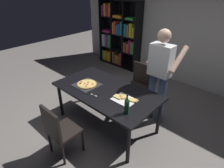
{
  "coord_description": "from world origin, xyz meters",
  "views": [
    {
      "loc": [
        1.98,
        -1.99,
        2.41
      ],
      "look_at": [
        0.0,
        0.15,
        0.8
      ],
      "focal_mm": 30.23,
      "sensor_mm": 36.0,
      "label": 1
    }
  ],
  "objects_px": {
    "person_serving_pizza": "(160,72)",
    "wine_bottle": "(127,106)",
    "chair_far_side": "(139,82)",
    "pepperoni_pizza_on_tray": "(87,84)",
    "kitchen_scissors": "(91,94)",
    "chair_near_camera": "(59,129)",
    "dining_table": "(106,93)",
    "bookshelf": "(119,36)"
  },
  "relations": [
    {
      "from": "wine_bottle",
      "to": "kitchen_scissors",
      "type": "distance_m",
      "value": 0.77
    },
    {
      "from": "dining_table",
      "to": "kitchen_scissors",
      "type": "bearing_deg",
      "value": -106.98
    },
    {
      "from": "bookshelf",
      "to": "pepperoni_pizza_on_tray",
      "type": "height_order",
      "value": "bookshelf"
    },
    {
      "from": "pepperoni_pizza_on_tray",
      "to": "kitchen_scissors",
      "type": "relative_size",
      "value": 2.08
    },
    {
      "from": "bookshelf",
      "to": "person_serving_pizza",
      "type": "height_order",
      "value": "bookshelf"
    },
    {
      "from": "chair_far_side",
      "to": "wine_bottle",
      "type": "distance_m",
      "value": 1.47
    },
    {
      "from": "wine_bottle",
      "to": "dining_table",
      "type": "bearing_deg",
      "value": 157.87
    },
    {
      "from": "bookshelf",
      "to": "pepperoni_pizza_on_tray",
      "type": "relative_size",
      "value": 4.78
    },
    {
      "from": "chair_near_camera",
      "to": "bookshelf",
      "type": "bearing_deg",
      "value": 117.59
    },
    {
      "from": "person_serving_pizza",
      "to": "wine_bottle",
      "type": "distance_m",
      "value": 1.05
    },
    {
      "from": "bookshelf",
      "to": "person_serving_pizza",
      "type": "distance_m",
      "value": 2.83
    },
    {
      "from": "chair_far_side",
      "to": "kitchen_scissors",
      "type": "xyz_separation_m",
      "value": [
        -0.09,
        -1.27,
        0.24
      ]
    },
    {
      "from": "chair_near_camera",
      "to": "bookshelf",
      "type": "height_order",
      "value": "bookshelf"
    },
    {
      "from": "dining_table",
      "to": "chair_near_camera",
      "type": "bearing_deg",
      "value": -90.0
    },
    {
      "from": "chair_far_side",
      "to": "wine_bottle",
      "type": "xyz_separation_m",
      "value": [
        0.67,
        -1.26,
        0.36
      ]
    },
    {
      "from": "person_serving_pizza",
      "to": "wine_bottle",
      "type": "bearing_deg",
      "value": -84.45
    },
    {
      "from": "dining_table",
      "to": "kitchen_scissors",
      "type": "relative_size",
      "value": 9.38
    },
    {
      "from": "dining_table",
      "to": "bookshelf",
      "type": "height_order",
      "value": "bookshelf"
    },
    {
      "from": "bookshelf",
      "to": "dining_table",
      "type": "bearing_deg",
      "value": -53.52
    },
    {
      "from": "chair_far_side",
      "to": "pepperoni_pizza_on_tray",
      "type": "distance_m",
      "value": 1.19
    },
    {
      "from": "chair_near_camera",
      "to": "kitchen_scissors",
      "type": "relative_size",
      "value": 4.58
    },
    {
      "from": "kitchen_scissors",
      "to": "chair_far_side",
      "type": "bearing_deg",
      "value": 86.12
    },
    {
      "from": "chair_near_camera",
      "to": "person_serving_pizza",
      "type": "distance_m",
      "value": 1.91
    },
    {
      "from": "dining_table",
      "to": "pepperoni_pizza_on_tray",
      "type": "xyz_separation_m",
      "value": [
        -0.37,
        -0.12,
        0.08
      ]
    },
    {
      "from": "dining_table",
      "to": "pepperoni_pizza_on_tray",
      "type": "height_order",
      "value": "pepperoni_pizza_on_tray"
    },
    {
      "from": "kitchen_scissors",
      "to": "bookshelf",
      "type": "bearing_deg",
      "value": 122.16
    },
    {
      "from": "chair_near_camera",
      "to": "kitchen_scissors",
      "type": "xyz_separation_m",
      "value": [
        -0.09,
        0.7,
        0.24
      ]
    },
    {
      "from": "pepperoni_pizza_on_tray",
      "to": "wine_bottle",
      "type": "height_order",
      "value": "wine_bottle"
    },
    {
      "from": "chair_far_side",
      "to": "bookshelf",
      "type": "height_order",
      "value": "bookshelf"
    },
    {
      "from": "pepperoni_pizza_on_tray",
      "to": "dining_table",
      "type": "bearing_deg",
      "value": 18.0
    },
    {
      "from": "dining_table",
      "to": "person_serving_pizza",
      "type": "xyz_separation_m",
      "value": [
        0.57,
        0.77,
        0.31
      ]
    },
    {
      "from": "chair_near_camera",
      "to": "chair_far_side",
      "type": "distance_m",
      "value": 1.97
    },
    {
      "from": "dining_table",
      "to": "person_serving_pizza",
      "type": "relative_size",
      "value": 1.05
    },
    {
      "from": "bookshelf",
      "to": "pepperoni_pizza_on_tray",
      "type": "distance_m",
      "value": 2.86
    },
    {
      "from": "person_serving_pizza",
      "to": "pepperoni_pizza_on_tray",
      "type": "height_order",
      "value": "person_serving_pizza"
    },
    {
      "from": "chair_near_camera",
      "to": "wine_bottle",
      "type": "distance_m",
      "value": 1.04
    },
    {
      "from": "person_serving_pizza",
      "to": "wine_bottle",
      "type": "relative_size",
      "value": 5.54
    },
    {
      "from": "wine_bottle",
      "to": "bookshelf",
      "type": "bearing_deg",
      "value": 132.51
    },
    {
      "from": "kitchen_scissors",
      "to": "chair_near_camera",
      "type": "bearing_deg",
      "value": -83.04
    },
    {
      "from": "chair_near_camera",
      "to": "bookshelf",
      "type": "distance_m",
      "value": 3.82
    },
    {
      "from": "chair_near_camera",
      "to": "chair_far_side",
      "type": "bearing_deg",
      "value": 90.0
    },
    {
      "from": "chair_near_camera",
      "to": "pepperoni_pizza_on_tray",
      "type": "distance_m",
      "value": 0.98
    }
  ]
}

